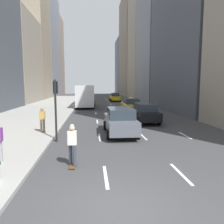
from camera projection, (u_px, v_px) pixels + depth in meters
ground_plane at (118, 207)px, 5.91m from camera, size 160.00×160.00×0.00m
sidewalk_left at (49, 107)px, 31.94m from camera, size 8.00×66.00×0.15m
lane_markings at (117, 110)px, 28.88m from camera, size 5.72×56.00×0.01m
building_row_left at (30, 44)px, 47.77m from camera, size 6.00×80.11×29.73m
building_row_right at (149, 38)px, 48.15m from camera, size 6.00×83.91×30.20m
taxi_lead at (131, 105)px, 26.17m from camera, size 2.02×4.40×1.87m
taxi_second at (115, 97)px, 44.25m from camera, size 2.02×4.40×1.87m
sedan_black_near at (144, 112)px, 19.43m from camera, size 2.02×4.94×1.70m
sedan_silver_behind at (120, 121)px, 14.56m from camera, size 2.02×4.91×1.79m
city_bus at (86, 95)px, 34.23m from camera, size 2.80×11.61×3.25m
skateboarder at (72, 143)px, 8.75m from camera, size 0.36×0.80×1.75m
pedestrian_mid_block at (42, 119)px, 14.51m from camera, size 0.36×0.22×1.65m
traffic_light_pole at (56, 100)px, 12.58m from camera, size 0.24×0.42×3.60m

